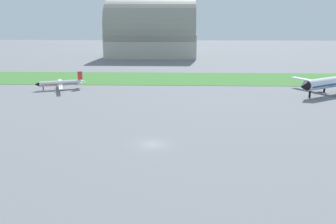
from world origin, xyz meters
TOP-DOWN VIEW (x-y plane):
  - ground_plane at (0.00, 0.00)m, footprint 600.00×600.00m
  - grass_taxiway_strip at (0.00, 69.33)m, footprint 360.00×28.00m
  - airplane_parked_jet_far at (50.43, 43.65)m, footprint 24.79×24.76m
  - airplane_taxiing_turboprop at (-33.48, 48.13)m, footprint 15.18×17.53m
  - hangar_distant at (-11.61, 144.29)m, footprint 51.79×32.16m

SIDE VIEW (x-z plane):
  - ground_plane at x=0.00m, z-range 0.00..0.00m
  - grass_taxiway_strip at x=0.00m, z-range 0.00..0.08m
  - airplane_taxiing_turboprop at x=-33.48m, z-range -0.73..4.74m
  - airplane_parked_jet_far at x=50.43m, z-range -1.39..8.54m
  - hangar_distant at x=-11.61m, z-range -2.57..29.81m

